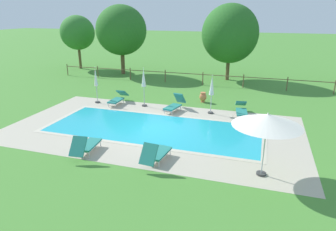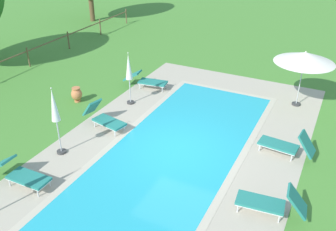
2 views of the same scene
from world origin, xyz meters
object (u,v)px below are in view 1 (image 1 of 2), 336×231
object	(u,v)px
sun_lounger_south_near_corner	(118,98)
sun_lounger_north_mid	(86,145)
patio_umbrella_open_foreground	(267,120)
sun_lounger_north_end	(156,154)
sun_lounger_north_far	(241,110)
patio_umbrella_closed_row_mid_west	(96,80)
tree_east_mid	(230,34)
sun_lounger_north_near_steps	(175,104)
patio_umbrella_closed_row_west	(212,88)
tree_west_mid	(77,33)
patio_umbrella_closed_row_centre	(144,80)
tree_far_west	(121,30)
terracotta_urn_near_fence	(203,97)

from	to	relation	value
sun_lounger_south_near_corner	sun_lounger_north_mid	bearing A→B (deg)	-73.58
patio_umbrella_open_foreground	sun_lounger_north_end	bearing A→B (deg)	-175.67
sun_lounger_north_mid	patio_umbrella_open_foreground	size ratio (longest dim) A/B	0.79
sun_lounger_south_near_corner	sun_lounger_north_far	bearing A→B (deg)	0.44
patio_umbrella_closed_row_mid_west	tree_east_mid	distance (m)	12.38
tree_east_mid	sun_lounger_north_near_steps	bearing A→B (deg)	-100.88
sun_lounger_south_near_corner	patio_umbrella_closed_row_mid_west	distance (m)	1.83
sun_lounger_north_end	patio_umbrella_closed_row_west	bearing A→B (deg)	81.83
sun_lounger_north_far	tree_east_mid	bearing A→B (deg)	101.92
patio_umbrella_open_foreground	sun_lounger_south_near_corner	bearing A→B (deg)	144.33
sun_lounger_north_far	patio_umbrella_open_foreground	xyz separation A→B (m)	(1.28, -6.60, 1.78)
patio_umbrella_closed_row_mid_west	patio_umbrella_open_foreground	bearing A→B (deg)	-31.13
sun_lounger_south_near_corner	tree_west_mid	distance (m)	14.61
patio_umbrella_closed_row_west	tree_west_mid	xyz separation A→B (m)	(-15.72, 10.59, 2.11)
sun_lounger_north_mid	tree_east_mid	size ratio (longest dim) A/B	0.30
patio_umbrella_closed_row_west	sun_lounger_north_mid	bearing A→B (deg)	-120.19
sun_lounger_north_near_steps	patio_umbrella_closed_row_mid_west	xyz separation A→B (m)	(-5.33, 0.08, 1.13)
patio_umbrella_closed_row_centre	patio_umbrella_closed_row_west	bearing A→B (deg)	-2.14
sun_lounger_north_end	tree_west_mid	distance (m)	22.99
sun_lounger_north_near_steps	patio_umbrella_closed_row_centre	world-z (taller)	patio_umbrella_closed_row_centre
sun_lounger_south_near_corner	tree_east_mid	world-z (taller)	tree_east_mid
patio_umbrella_open_foreground	tree_east_mid	bearing A→B (deg)	101.55
patio_umbrella_closed_row_mid_west	tree_far_west	xyz separation A→B (m)	(-2.69, 9.43, 2.52)
sun_lounger_north_far	tree_far_west	bearing A→B (deg)	142.38
sun_lounger_north_near_steps	tree_west_mid	xyz separation A→B (m)	(-13.56, 10.75, 3.26)
terracotta_urn_near_fence	patio_umbrella_closed_row_mid_west	bearing A→B (deg)	-161.21
patio_umbrella_closed_row_centre	sun_lounger_north_far	bearing A→B (deg)	0.07
sun_lounger_north_far	tree_east_mid	distance (m)	10.36
patio_umbrella_closed_row_west	tree_far_west	distance (m)	14.04
sun_lounger_north_near_steps	patio_umbrella_open_foreground	xyz separation A→B (m)	(5.19, -6.27, 1.74)
patio_umbrella_closed_row_mid_west	tree_west_mid	distance (m)	13.65
sun_lounger_north_far	tree_west_mid	distance (m)	20.60
patio_umbrella_closed_row_west	sun_lounger_south_near_corner	bearing A→B (deg)	178.99
sun_lounger_north_end	sun_lounger_north_mid	bearing A→B (deg)	-176.83
sun_lounger_north_far	sun_lounger_north_near_steps	bearing A→B (deg)	-175.14
terracotta_urn_near_fence	tree_far_west	distance (m)	12.30
sun_lounger_north_end	terracotta_urn_near_fence	xyz separation A→B (m)	(0.07, 8.89, -0.04)
patio_umbrella_closed_row_west	patio_umbrella_closed_row_mid_west	bearing A→B (deg)	-179.37
sun_lounger_south_near_corner	patio_umbrella_closed_row_centre	size ratio (longest dim) A/B	0.83
patio_umbrella_open_foreground	patio_umbrella_closed_row_mid_west	distance (m)	12.30
patio_umbrella_closed_row_centre	tree_far_west	size ratio (longest dim) A/B	0.39
sun_lounger_north_end	tree_far_west	world-z (taller)	tree_far_west
patio_umbrella_closed_row_west	tree_east_mid	world-z (taller)	tree_east_mid
patio_umbrella_closed_row_centre	terracotta_urn_near_fence	size ratio (longest dim) A/B	3.70
tree_far_west	patio_umbrella_closed_row_mid_west	bearing A→B (deg)	-74.11
terracotta_urn_near_fence	tree_far_west	world-z (taller)	tree_far_west
sun_lounger_north_far	patio_umbrella_open_foreground	bearing A→B (deg)	-78.99
sun_lounger_north_near_steps	sun_lounger_north_far	world-z (taller)	sun_lounger_north_near_steps
tree_far_west	sun_lounger_north_near_steps	bearing A→B (deg)	-49.89
sun_lounger_north_far	patio_umbrella_closed_row_centre	distance (m)	6.15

